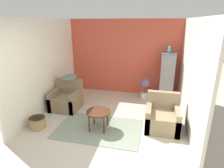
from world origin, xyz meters
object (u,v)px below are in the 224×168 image
object	(u,v)px
parrot	(169,50)
potted_plant	(145,86)
armchair_left	(66,100)
wicker_basket	(37,122)
birdcage	(167,78)
armchair_right	(162,118)
coffee_table	(98,113)

from	to	relation	value
parrot	potted_plant	distance (m)	1.38
armchair_left	wicker_basket	distance (m)	1.20
armchair_left	wicker_basket	world-z (taller)	armchair_left
armchair_left	birdcage	xyz separation A→B (m)	(2.89, 1.33, 0.48)
birdcage	parrot	world-z (taller)	parrot
birdcage	parrot	distance (m)	0.90
parrot	potted_plant	xyz separation A→B (m)	(-0.68, -0.07, -1.19)
armchair_left	potted_plant	distance (m)	2.55
armchair_right	parrot	world-z (taller)	parrot
coffee_table	potted_plant	bearing A→B (deg)	66.40
armchair_right	parrot	xyz separation A→B (m)	(0.14, 1.82, 1.38)
armchair_left	potted_plant	xyz separation A→B (m)	(2.20, 1.26, 0.19)
parrot	potted_plant	bearing A→B (deg)	-173.85
coffee_table	birdcage	world-z (taller)	birdcage
wicker_basket	coffee_table	bearing A→B (deg)	11.42
armchair_right	birdcage	size ratio (longest dim) A/B	0.54
birdcage	parrot	size ratio (longest dim) A/B	6.93
parrot	potted_plant	world-z (taller)	parrot
armchair_left	armchair_right	xyz separation A→B (m)	(2.75, -0.48, 0.00)
coffee_table	armchair_right	world-z (taller)	armchair_right
potted_plant	wicker_basket	distance (m)	3.44
armchair_left	parrot	bearing A→B (deg)	24.83
potted_plant	armchair_left	bearing A→B (deg)	-150.21
birdcage	coffee_table	bearing A→B (deg)	-126.15
potted_plant	birdcage	bearing A→B (deg)	5.99
potted_plant	wicker_basket	bearing A→B (deg)	-134.54
parrot	wicker_basket	world-z (taller)	parrot
birdcage	parrot	bearing A→B (deg)	90.00
coffee_table	armchair_left	distance (m)	1.55
armchair_right	armchair_left	bearing A→B (deg)	170.01
armchair_left	wicker_basket	xyz separation A→B (m)	(-0.20, -1.18, -0.12)
potted_plant	parrot	bearing A→B (deg)	6.15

